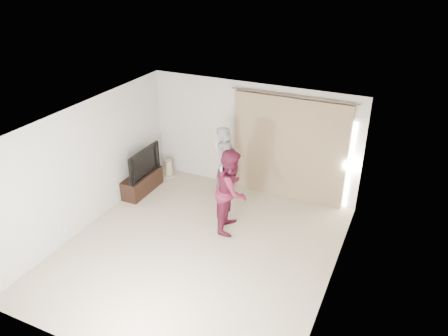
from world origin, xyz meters
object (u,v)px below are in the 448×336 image
Objects in this scene: tv at (140,162)px; person_man at (226,164)px; person_woman at (232,190)px; tv_console at (142,183)px.

person_man reaches higher than tv.
person_woman is at bearing -59.69° from person_man.
tv_console is at bearing -164.39° from person_man.
person_woman reaches higher than tv_console.
tv is 0.65× the size of person_woman.
tv_console is 0.66× the size of person_man.
person_man is 1.00× the size of person_woman.
person_man is (1.94, 0.54, 0.66)m from tv_console.
tv_console is 2.66m from person_woman.
person_woman is (2.54, -0.49, 0.10)m from tv.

